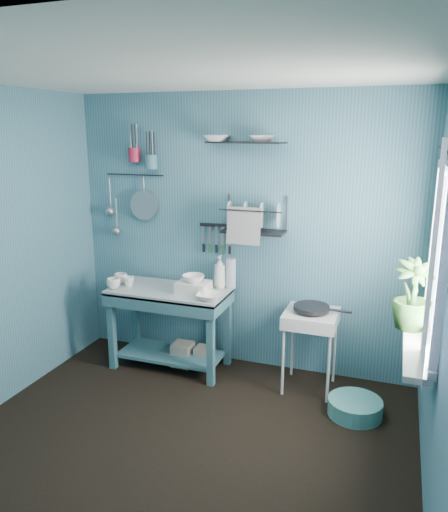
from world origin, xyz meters
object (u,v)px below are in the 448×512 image
(soap_bottle, at_px, (220,272))
(frying_pan, at_px, (312,308))
(hotplate_stand, at_px, (310,350))
(utensil_cup_magenta, at_px, (134,155))
(storage_tin_small, at_px, (204,357))
(mug_left, at_px, (114,283))
(wash_tub, at_px, (193,287))
(work_counter, at_px, (170,328))
(mug_right, at_px, (121,279))
(mug_mid, at_px, (129,282))
(storage_tin_large, at_px, (183,354))
(utensil_cup_teal, at_px, (151,162))
(colander, at_px, (144,205))
(floor_basin, at_px, (355,407))
(potted_plant, at_px, (413,295))
(dish_rack, at_px, (254,215))
(water_bottle, at_px, (231,273))

(soap_bottle, xyz_separation_m, frying_pan, (0.88, -0.18, -0.18))
(soap_bottle, relative_size, hotplate_stand, 0.43)
(utensil_cup_magenta, xyz_separation_m, storage_tin_small, (0.74, -0.17, -1.84))
(mug_left, bearing_deg, wash_tub, 10.86)
(work_counter, relative_size, hotplate_stand, 1.55)
(work_counter, distance_m, utensil_cup_magenta, 1.64)
(mug_left, height_order, mug_right, same)
(mug_mid, xyz_separation_m, storage_tin_small, (0.68, 0.14, -0.71))
(mug_mid, relative_size, storage_tin_small, 0.50)
(storage_tin_large, bearing_deg, mug_right, -175.24)
(mug_left, xyz_separation_m, frying_pan, (1.78, 0.18, -0.08))
(utensil_cup_teal, xyz_separation_m, storage_tin_large, (0.37, -0.20, -1.77))
(colander, distance_m, storage_tin_small, 1.54)
(mug_left, height_order, hotplate_stand, mug_left)
(storage_tin_large, bearing_deg, mug_left, -160.10)
(utensil_cup_teal, xyz_separation_m, colander, (-0.11, 0.03, -0.41))
(floor_basin, bearing_deg, frying_pan, 143.87)
(storage_tin_large, bearing_deg, floor_basin, -11.76)
(utensil_cup_magenta, relative_size, utensil_cup_teal, 1.00)
(frying_pan, relative_size, floor_basin, 0.72)
(wash_tub, height_order, utensil_cup_teal, utensil_cup_teal)
(soap_bottle, xyz_separation_m, utensil_cup_teal, (-0.69, 0.05, 0.97))
(mug_left, distance_m, mug_right, 0.16)
(mug_left, distance_m, colander, 0.80)
(floor_basin, bearing_deg, utensil_cup_magenta, 165.93)
(soap_bottle, relative_size, potted_plant, 0.61)
(wash_tub, height_order, frying_pan, wash_tub)
(soap_bottle, distance_m, dish_rack, 0.63)
(wash_tub, bearing_deg, utensil_cup_magenta, 158.39)
(mug_left, bearing_deg, dish_rack, 16.75)
(work_counter, height_order, potted_plant, potted_plant)
(mug_left, height_order, floor_basin, mug_left)
(wash_tub, bearing_deg, soap_bottle, 52.31)
(work_counter, height_order, water_bottle, water_bottle)
(potted_plant, bearing_deg, colander, 163.59)
(colander, height_order, potted_plant, colander)
(mug_mid, bearing_deg, storage_tin_large, 12.91)
(mug_mid, height_order, storage_tin_large, mug_mid)
(storage_tin_large, relative_size, floor_basin, 0.52)
(mug_left, distance_m, water_bottle, 1.07)
(work_counter, height_order, mug_left, mug_left)
(mug_left, relative_size, dish_rack, 0.22)
(water_bottle, xyz_separation_m, floor_basin, (1.20, -0.51, -0.84))
(work_counter, height_order, dish_rack, dish_rack)
(frying_pan, height_order, colander, colander)
(floor_basin, bearing_deg, wash_tub, 169.70)
(water_bottle, height_order, floor_basin, water_bottle)
(mug_left, xyz_separation_m, utensil_cup_magenta, (0.04, 0.41, 1.13))
(potted_plant, height_order, storage_tin_large, potted_plant)
(wash_tub, xyz_separation_m, storage_tin_large, (-0.15, 0.07, -0.70))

